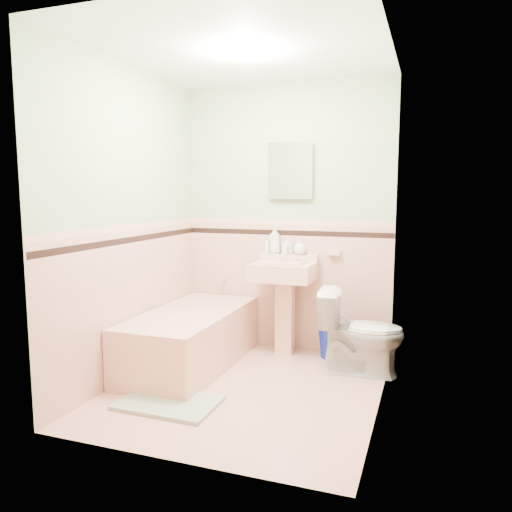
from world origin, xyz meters
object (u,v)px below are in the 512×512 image
(toilet, at_px, (361,332))
(shoe, at_px, (174,391))
(soap_bottle_mid, at_px, (288,245))
(bathtub, at_px, (191,340))
(medicine_cabinet, at_px, (291,171))
(soap_bottle_left, at_px, (275,240))
(bucket, at_px, (333,342))
(sink, at_px, (283,309))
(soap_bottle_right, at_px, (300,247))

(toilet, distance_m, shoe, 1.59)
(soap_bottle_mid, relative_size, shoe, 1.05)
(bathtub, height_order, medicine_cabinet, medicine_cabinet)
(bathtub, bearing_deg, soap_bottle_left, 52.81)
(bathtub, bearing_deg, bucket, 29.00)
(soap_bottle_mid, xyz_separation_m, bucket, (0.47, -0.08, -0.87))
(medicine_cabinet, xyz_separation_m, soap_bottle_mid, (-0.02, -0.03, -0.69))
(toilet, relative_size, shoe, 4.45)
(soap_bottle_left, bearing_deg, sink, -51.86)
(soap_bottle_right, bearing_deg, soap_bottle_mid, 180.00)
(soap_bottle_left, bearing_deg, shoe, -103.49)
(medicine_cabinet, height_order, soap_bottle_left, medicine_cabinet)
(soap_bottle_mid, xyz_separation_m, shoe, (-0.46, -1.39, -0.95))
(medicine_cabinet, relative_size, soap_bottle_left, 1.84)
(sink, height_order, soap_bottle_mid, soap_bottle_mid)
(soap_bottle_left, height_order, soap_bottle_mid, soap_bottle_left)
(soap_bottle_right, height_order, toilet, soap_bottle_right)
(sink, bearing_deg, soap_bottle_mid, 95.25)
(bucket, bearing_deg, soap_bottle_right, 166.55)
(bucket, xyz_separation_m, shoe, (-0.92, -1.31, -0.08))
(medicine_cabinet, distance_m, soap_bottle_right, 0.71)
(medicine_cabinet, bearing_deg, soap_bottle_mid, -118.88)
(bucket, distance_m, shoe, 1.60)
(toilet, distance_m, bucket, 0.48)
(medicine_cabinet, bearing_deg, shoe, -108.49)
(soap_bottle_left, xyz_separation_m, soap_bottle_right, (0.24, 0.00, -0.06))
(medicine_cabinet, bearing_deg, bucket, -14.17)
(bathtub, bearing_deg, sink, 37.93)
(bathtub, xyz_separation_m, medicine_cabinet, (0.68, 0.74, 1.47))
(bathtub, height_order, shoe, bathtub)
(sink, height_order, soap_bottle_left, soap_bottle_left)
(soap_bottle_left, height_order, toilet, soap_bottle_left)
(shoe, bearing_deg, soap_bottle_left, 85.72)
(bathtub, height_order, soap_bottle_mid, soap_bottle_mid)
(soap_bottle_left, height_order, soap_bottle_right, soap_bottle_left)
(sink, distance_m, soap_bottle_mid, 0.60)
(soap_bottle_left, relative_size, soap_bottle_mid, 1.59)
(bathtub, bearing_deg, soap_bottle_mid, 46.94)
(soap_bottle_right, xyz_separation_m, bucket, (0.35, -0.08, -0.86))
(medicine_cabinet, distance_m, soap_bottle_left, 0.66)
(toilet, bearing_deg, sink, 69.39)
(bathtub, distance_m, shoe, 0.73)
(medicine_cabinet, distance_m, shoe, 2.22)
(toilet, bearing_deg, soap_bottle_right, 53.89)
(soap_bottle_right, distance_m, shoe, 1.77)
(medicine_cabinet, distance_m, toilet, 1.60)
(shoe, bearing_deg, bathtub, 116.05)
(sink, relative_size, medicine_cabinet, 1.78)
(medicine_cabinet, bearing_deg, toilet, -30.62)
(sink, xyz_separation_m, toilet, (0.74, -0.23, -0.08))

